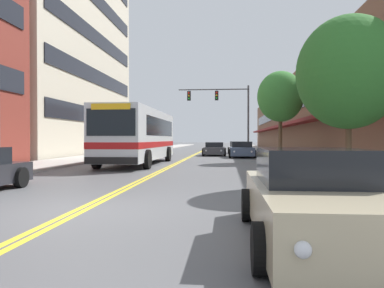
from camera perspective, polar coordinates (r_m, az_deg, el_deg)
ground_plane at (r=44.86m, az=1.32°, el=-1.18°), size 240.00×240.00×0.00m
sidewalk_left at (r=45.96m, az=-7.88°, el=-1.06°), size 3.73×106.00×0.13m
sidewalk_right at (r=44.95m, az=10.73°, el=-1.11°), size 3.73×106.00×0.13m
centre_line at (r=44.86m, az=1.32°, el=-1.18°), size 0.34×106.00×0.01m
office_tower_left at (r=41.89m, az=-22.30°, el=16.90°), size 12.08×23.50×26.41m
storefront_row_right at (r=45.96m, az=18.35°, el=3.72°), size 9.10×68.00×7.85m
city_bus at (r=23.09m, az=-8.03°, el=1.49°), size 2.93×11.14×3.23m
car_silver_parked_left_mid at (r=40.68m, az=-5.16°, el=-0.56°), size 2.12×4.77×1.27m
car_red_parked_left_far at (r=33.99m, az=-7.34°, el=-0.82°), size 1.97×4.56×1.24m
car_beige_parked_right_foreground at (r=5.87m, az=17.96°, el=-8.06°), size 1.98×4.62×1.38m
car_slate_blue_parked_right_mid at (r=31.53m, az=7.57°, el=-0.89°), size 2.17×4.86×1.31m
car_white_parked_right_far at (r=40.06m, az=6.99°, el=-0.58°), size 2.11×4.21×1.28m
car_dark_grey_moving_lead at (r=34.82m, az=3.46°, el=-0.78°), size 2.13×4.83×1.23m
traffic_signal_mast at (r=36.74m, az=4.95°, el=5.90°), size 6.89×0.38×6.72m
street_lamp_left_near at (r=15.74m, az=-26.69°, el=12.49°), size 2.12×0.28×8.04m
street_tree_right_near at (r=13.10m, az=22.78°, el=10.01°), size 3.28×3.28×5.33m
street_tree_right_mid at (r=25.57m, az=13.33°, el=7.03°), size 3.04×3.04×5.89m
fire_hydrant at (r=19.25m, az=13.75°, el=-2.23°), size 0.30×0.22×0.81m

